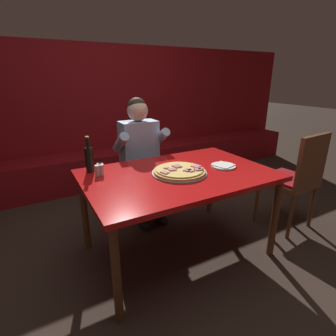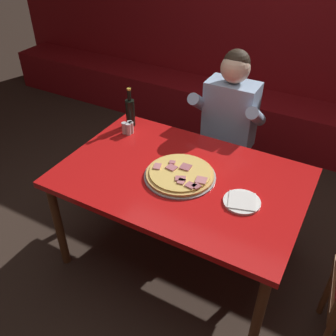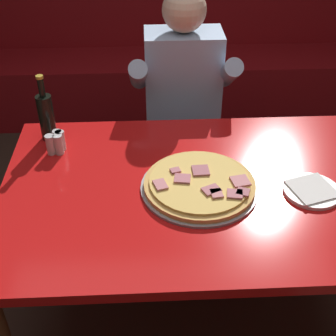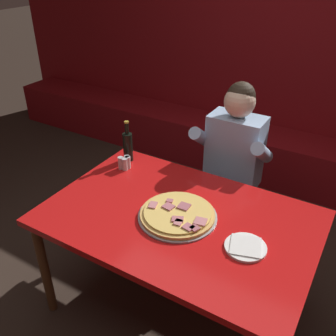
# 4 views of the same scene
# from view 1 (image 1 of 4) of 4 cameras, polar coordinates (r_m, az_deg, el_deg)

# --- Properties ---
(ground_plane) EXTENTS (24.00, 24.00, 0.00)m
(ground_plane) POSITION_cam_1_polar(r_m,az_deg,el_deg) (2.46, 2.03, -17.44)
(ground_plane) COLOR #33261E
(booth_wall_panel) EXTENTS (6.80, 0.16, 1.90)m
(booth_wall_panel) POSITION_cam_1_polar(r_m,az_deg,el_deg) (4.03, -14.24, 11.34)
(booth_wall_panel) COLOR maroon
(booth_wall_panel) RESTS_ON ground_plane
(booth_bench) EXTENTS (6.46, 0.48, 0.46)m
(booth_bench) POSITION_cam_1_polar(r_m,az_deg,el_deg) (3.89, -12.12, 0.30)
(booth_bench) COLOR maroon
(booth_bench) RESTS_ON ground_plane
(main_dining_table) EXTENTS (1.49, 0.98, 0.74)m
(main_dining_table) POSITION_cam_1_polar(r_m,az_deg,el_deg) (2.13, 2.25, -2.76)
(main_dining_table) COLOR brown
(main_dining_table) RESTS_ON ground_plane
(pizza) EXTENTS (0.44, 0.44, 0.05)m
(pizza) POSITION_cam_1_polar(r_m,az_deg,el_deg) (2.08, 2.50, -0.71)
(pizza) COLOR #9E9EA3
(pizza) RESTS_ON main_dining_table
(plate_white_paper) EXTENTS (0.21, 0.21, 0.02)m
(plate_white_paper) POSITION_cam_1_polar(r_m,az_deg,el_deg) (2.28, 11.95, 0.48)
(plate_white_paper) COLOR white
(plate_white_paper) RESTS_ON main_dining_table
(beer_bottle) EXTENTS (0.07, 0.07, 0.29)m
(beer_bottle) POSITION_cam_1_polar(r_m,az_deg,el_deg) (2.18, -16.77, 1.95)
(beer_bottle) COLOR black
(beer_bottle) RESTS_ON main_dining_table
(shaker_red_pepper_flakes) EXTENTS (0.04, 0.04, 0.09)m
(shaker_red_pepper_flakes) POSITION_cam_1_polar(r_m,az_deg,el_deg) (2.13, -14.36, -0.26)
(shaker_red_pepper_flakes) COLOR silver
(shaker_red_pepper_flakes) RESTS_ON main_dining_table
(shaker_parmesan) EXTENTS (0.04, 0.04, 0.09)m
(shaker_parmesan) POSITION_cam_1_polar(r_m,az_deg,el_deg) (2.09, -15.12, -0.66)
(shaker_parmesan) COLOR silver
(shaker_parmesan) RESTS_ON main_dining_table
(shaker_black_pepper) EXTENTS (0.04, 0.04, 0.09)m
(shaker_black_pepper) POSITION_cam_1_polar(r_m,az_deg,el_deg) (2.13, -14.69, -0.26)
(shaker_black_pepper) COLOR silver
(shaker_black_pepper) RESTS_ON main_dining_table
(shaker_oregano) EXTENTS (0.04, 0.04, 0.09)m
(shaker_oregano) POSITION_cam_1_polar(r_m,az_deg,el_deg) (2.10, -14.25, -0.52)
(shaker_oregano) COLOR silver
(shaker_oregano) RESTS_ON main_dining_table
(diner_seated_blue_shirt) EXTENTS (0.53, 0.53, 1.27)m
(diner_seated_blue_shirt) POSITION_cam_1_polar(r_m,az_deg,el_deg) (2.72, -5.65, 2.90)
(diner_seated_blue_shirt) COLOR black
(diner_seated_blue_shirt) RESTS_ON ground_plane
(dining_chair_near_left) EXTENTS (0.48, 0.48, 0.99)m
(dining_chair_near_left) POSITION_cam_1_polar(r_m,az_deg,el_deg) (2.81, 26.22, -1.39)
(dining_chair_near_left) COLOR brown
(dining_chair_near_left) RESTS_ON ground_plane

